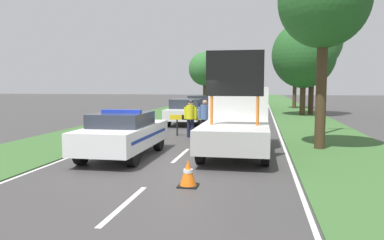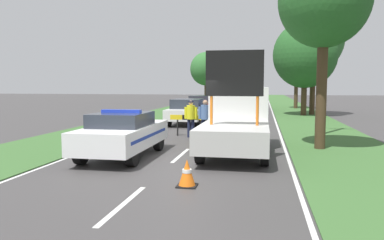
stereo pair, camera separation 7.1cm
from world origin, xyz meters
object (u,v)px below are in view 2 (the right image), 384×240
object	(u,v)px
work_truck	(238,120)
queued_car_van_white	(188,111)
traffic_cone_near_police	(187,173)
roadside_tree_near_right	(324,1)
police_car	(123,133)
police_officer	(191,116)
traffic_cone_centre_front	(258,130)
queued_car_sedan_silver	(254,100)
roadside_tree_mid_left	(314,41)
utility_pole	(323,62)
road_barrier	(207,119)
roadside_tree_far_left	(305,55)
queued_car_hatch_blue	(255,101)
roadside_tree_near_left	(206,69)
roadside_tree_mid_right	(297,62)
pedestrian_civilian	(205,116)
queued_car_wagon_maroon	(202,105)

from	to	relation	value
work_truck	queued_car_van_white	size ratio (longest dim) A/B	1.26
traffic_cone_near_police	roadside_tree_near_right	xyz separation A→B (m)	(3.78, 5.83, 4.99)
police_car	roadside_tree_near_right	xyz separation A→B (m)	(6.55, 2.68, 4.53)
police_officer	traffic_cone_centre_front	bearing A→B (deg)	-150.34
queued_car_sedan_silver	police_officer	bearing A→B (deg)	85.10
roadside_tree_mid_left	utility_pole	xyz separation A→B (m)	(-1.09, -12.38, -2.31)
road_barrier	roadside_tree_far_left	xyz separation A→B (m)	(5.59, 13.04, 3.82)
queued_car_van_white	queued_car_hatch_blue	size ratio (longest dim) A/B	1.00
roadside_tree_near_left	queued_car_van_white	bearing A→B (deg)	-83.94
police_officer	traffic_cone_near_police	bearing A→B (deg)	112.68
road_barrier	roadside_tree_far_left	world-z (taller)	roadside_tree_far_left
police_car	roadside_tree_near_right	world-z (taller)	roadside_tree_near_right
queued_car_van_white	roadside_tree_mid_right	xyz separation A→B (m)	(7.65, 16.77, 3.86)
pedestrian_civilian	queued_car_hatch_blue	distance (m)	18.94
queued_car_wagon_maroon	roadside_tree_near_right	world-z (taller)	roadside_tree_near_right
police_officer	utility_pole	xyz separation A→B (m)	(5.90, 1.91, 2.44)
roadside_tree_near_left	roadside_tree_mid_left	size ratio (longest dim) A/B	0.79
roadside_tree_near_right	traffic_cone_centre_front	bearing A→B (deg)	125.91
work_truck	police_officer	xyz separation A→B (m)	(-2.29, 3.12, -0.13)
queued_car_hatch_blue	roadside_tree_near_left	distance (m)	13.31
police_car	queued_car_sedan_silver	size ratio (longest dim) A/B	1.01
queued_car_hatch_blue	roadside_tree_near_left	bearing A→B (deg)	-60.71
police_car	roadside_tree_near_left	xyz separation A→B (m)	(-2.52, 34.75, 3.56)
police_car	roadside_tree_near_left	size ratio (longest dim) A/B	0.71
queued_car_van_white	roadside_tree_far_left	size ratio (longest dim) A/B	0.62
police_officer	traffic_cone_centre_front	xyz separation A→B (m)	(2.96, 0.92, -0.68)
police_officer	queued_car_van_white	xyz separation A→B (m)	(-1.25, 5.49, -0.19)
police_officer	roadside_tree_mid_left	distance (m)	16.60
roadside_tree_far_left	road_barrier	bearing A→B (deg)	-113.20
queued_car_van_white	roadside_tree_mid_right	world-z (taller)	roadside_tree_mid_right
traffic_cone_centre_front	queued_car_van_white	world-z (taller)	queued_car_van_white
traffic_cone_centre_front	roadside_tree_far_left	xyz separation A→B (m)	(3.30, 12.53, 4.33)
police_car	queued_car_sedan_silver	bearing A→B (deg)	78.15
police_car	queued_car_van_white	world-z (taller)	police_car
queued_car_sedan_silver	roadside_tree_mid_right	xyz separation A→B (m)	(4.23, -3.02, 3.89)
road_barrier	utility_pole	xyz separation A→B (m)	(5.23, 1.50, 2.62)
traffic_cone_near_police	police_officer	bearing A→B (deg)	100.29
police_officer	roadside_tree_mid_right	world-z (taller)	roadside_tree_mid_right
roadside_tree_mid_left	roadside_tree_near_left	bearing A→B (deg)	124.81
utility_pole	pedestrian_civilian	bearing A→B (deg)	-157.79
queued_car_van_white	roadside_tree_far_left	distance (m)	11.59
work_truck	queued_car_hatch_blue	size ratio (longest dim) A/B	1.25
police_officer	queued_car_sedan_silver	bearing A→B (deg)	-82.51
utility_pole	roadside_tree_far_left	bearing A→B (deg)	88.20
roadside_tree_far_left	work_truck	bearing A→B (deg)	-103.46
traffic_cone_centre_front	queued_car_wagon_maroon	size ratio (longest dim) A/B	0.13
roadside_tree_far_left	queued_car_sedan_silver	bearing A→B (deg)	109.06
traffic_cone_centre_front	roadside_tree_near_left	world-z (taller)	roadside_tree_near_left
queued_car_hatch_blue	queued_car_wagon_maroon	bearing A→B (deg)	59.16
work_truck	pedestrian_civilian	distance (m)	3.32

